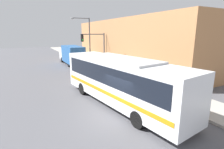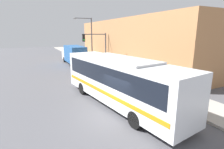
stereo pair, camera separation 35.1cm
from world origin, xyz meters
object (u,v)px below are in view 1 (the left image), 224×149
street_lamp (87,36)px  delivery_truck (71,54)px  city_bus (119,78)px  traffic_light_pole (96,45)px  fire_hydrant (144,83)px  parking_meter (123,70)px

street_lamp → delivery_truck: bearing=155.8°
city_bus → traffic_light_pole: (2.88, 11.14, 1.56)m
fire_hydrant → delivery_truck: bearing=99.3°
parking_meter → street_lamp: street_lamp is taller
city_bus → parking_meter: city_bus is taller
traffic_light_pole → street_lamp: 5.81m
fire_hydrant → traffic_light_pole: bearing=96.6°
parking_meter → street_lamp: bearing=90.9°
traffic_light_pole → street_lamp: bearing=81.4°
delivery_truck → fire_hydrant: (2.57, -15.65, -1.09)m
city_bus → delivery_truck: (1.34, 17.88, -0.32)m
city_bus → traffic_light_pole: bearing=67.3°
delivery_truck → traffic_light_pole: 7.17m
parking_meter → delivery_truck: bearing=102.2°
traffic_light_pole → parking_meter: 5.85m
fire_hydrant → parking_meter: bearing=90.0°
city_bus → fire_hydrant: city_bus is taller
street_lamp → parking_meter: bearing=-89.1°
fire_hydrant → street_lamp: bearing=90.7°
delivery_truck → traffic_light_pole: bearing=-77.1°
city_bus → fire_hydrant: 4.72m
city_bus → delivery_truck: size_ratio=1.39×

